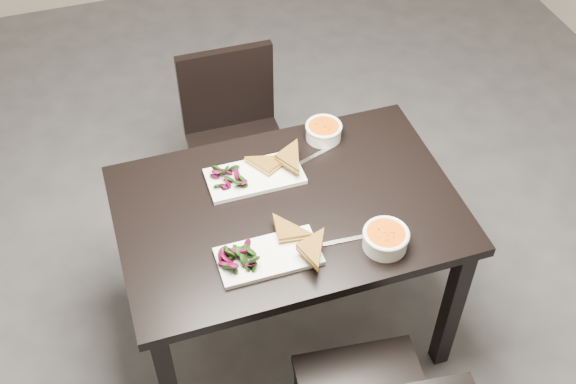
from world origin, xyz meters
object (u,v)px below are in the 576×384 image
at_px(plate_near, 269,256).
at_px(soup_bowl_near, 386,238).
at_px(plate_far, 255,176).
at_px(chair_far, 235,133).
at_px(soup_bowl_far, 324,130).
at_px(table, 288,224).

distance_m(plate_near, soup_bowl_near, 0.39).
xyz_separation_m(soup_bowl_near, plate_far, (-0.32, 0.44, -0.03)).
relative_size(soup_bowl_near, plate_far, 0.45).
bearing_deg(chair_far, soup_bowl_far, -58.63).
bearing_deg(soup_bowl_far, table, -128.73).
xyz_separation_m(chair_far, plate_far, (-0.06, -0.56, 0.27)).
distance_m(table, plate_near, 0.27).
xyz_separation_m(plate_near, plate_far, (0.06, 0.37, 0.00)).
distance_m(chair_far, soup_bowl_far, 0.58).
bearing_deg(soup_bowl_near, chair_far, 104.71).
bearing_deg(table, plate_far, 113.35).
height_order(plate_near, plate_far, same).
bearing_deg(chair_far, plate_far, -95.37).
bearing_deg(soup_bowl_far, chair_far, 120.62).
height_order(chair_far, plate_near, chair_far).
distance_m(table, plate_far, 0.21).
bearing_deg(soup_bowl_far, plate_far, -157.18).
height_order(soup_bowl_near, plate_far, soup_bowl_near).
bearing_deg(soup_bowl_near, soup_bowl_far, 90.94).
xyz_separation_m(plate_near, soup_bowl_far, (0.37, 0.50, 0.03)).
bearing_deg(table, chair_far, 90.99).
xyz_separation_m(table, plate_near, (-0.13, -0.20, 0.11)).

